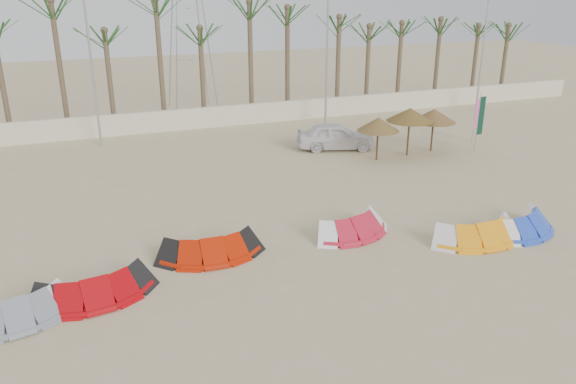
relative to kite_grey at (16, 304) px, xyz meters
name	(u,v)px	position (x,y,z in m)	size (l,w,h in m)	color
ground	(361,301)	(9.36, -2.69, -0.42)	(120.00, 120.00, 0.00)	tan
boundary_wall	(197,118)	(9.36, 19.31, 0.23)	(60.00, 0.30, 1.30)	beige
palm_line	(197,21)	(10.02, 20.81, 6.03)	(52.00, 4.00, 7.70)	brown
lamp_b	(90,41)	(3.39, 17.31, 5.35)	(1.25, 0.14, 11.00)	#A5A8AD
lamp_c	(328,33)	(17.39, 17.31, 5.35)	(1.25, 0.14, 11.00)	#A5A8AD
lamp_d	(486,28)	(29.39, 17.31, 5.35)	(1.25, 0.14, 11.00)	#A5A8AD
pylon	(193,108)	(10.36, 25.31, -0.42)	(3.00, 3.00, 14.00)	#A5A8AD
kite_grey	(16,304)	(0.00, 0.00, 0.00)	(3.41, 2.10, 0.90)	slate
kite_red_left	(93,282)	(2.05, 0.51, 0.00)	(3.75, 1.99, 0.90)	#A4040A
kite_red_mid	(208,243)	(5.89, 1.89, 0.00)	(3.58, 1.61, 0.90)	#B01802
kite_red_right	(350,222)	(11.21, 1.69, 0.00)	(3.41, 2.20, 0.90)	red
kite_orange	(473,227)	(15.18, -0.32, 0.00)	(3.63, 1.57, 0.90)	#FF9A0E
kite_blue	(521,220)	(17.27, -0.39, 0.00)	(3.52, 2.42, 0.90)	blue
parasol_left	(378,124)	(16.65, 9.34, 1.49)	(2.19, 2.19, 2.26)	#4C331E
parasol_mid	(410,115)	(18.59, 9.46, 1.80)	(2.46, 2.46, 2.57)	#4C331E
parasol_right	(434,116)	(20.27, 9.70, 1.56)	(2.39, 2.39, 2.33)	#4C331E
flag_pink	(477,116)	(23.63, 10.28, 1.16)	(0.44, 0.16, 2.67)	#A5A8AD
flag_green	(481,118)	(22.56, 8.70, 1.48)	(0.45, 0.08, 3.20)	#A5A8AD
car	(336,136)	(15.51, 11.95, 0.31)	(1.73, 4.29, 1.46)	white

